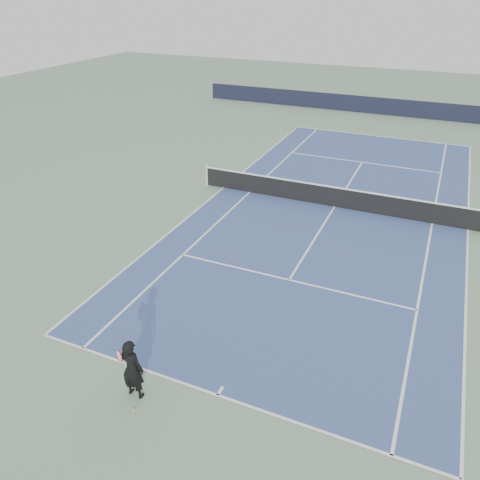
% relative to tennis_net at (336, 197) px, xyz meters
% --- Properties ---
extents(ground, '(80.00, 80.00, 0.00)m').
position_rel_tennis_net_xyz_m(ground, '(0.00, 0.00, -0.50)').
color(ground, gray).
extents(court_surface, '(10.97, 23.77, 0.01)m').
position_rel_tennis_net_xyz_m(court_surface, '(0.00, 0.00, -0.50)').
color(court_surface, '#374D82').
rests_on(court_surface, ground).
extents(tennis_net, '(12.90, 0.10, 1.07)m').
position_rel_tennis_net_xyz_m(tennis_net, '(0.00, 0.00, 0.00)').
color(tennis_net, silver).
rests_on(tennis_net, ground).
extents(windscreen_far, '(30.00, 0.25, 1.20)m').
position_rel_tennis_net_xyz_m(windscreen_far, '(0.00, 17.88, 0.10)').
color(windscreen_far, black).
rests_on(windscreen_far, ground).
extents(tennis_player, '(0.77, 0.46, 1.67)m').
position_rel_tennis_net_xyz_m(tennis_player, '(-1.85, -12.64, 0.33)').
color(tennis_player, black).
rests_on(tennis_player, ground).
extents(tennis_ball, '(0.07, 0.07, 0.07)m').
position_rel_tennis_net_xyz_m(tennis_ball, '(-1.59, -13.11, -0.47)').
color(tennis_ball, yellow).
rests_on(tennis_ball, ground).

